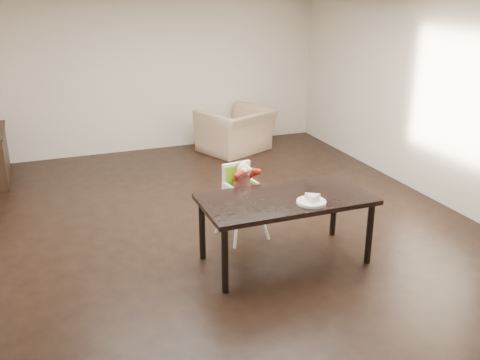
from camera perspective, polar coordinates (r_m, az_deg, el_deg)
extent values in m
plane|color=black|center=(6.85, -1.70, -4.43)|extent=(7.00, 7.00, 0.00)
cube|color=beige|center=(9.72, -8.82, 11.09)|extent=(6.00, 0.02, 2.70)
cube|color=beige|center=(3.48, 17.79, -6.50)|extent=(6.00, 0.02, 2.70)
cube|color=beige|center=(7.89, 19.41, 8.10)|extent=(0.02, 7.00, 2.70)
cube|color=black|center=(5.64, 4.95, -2.05)|extent=(1.80, 0.90, 0.05)
cylinder|color=black|center=(5.21, -1.62, -8.56)|extent=(0.07, 0.07, 0.70)
cylinder|color=black|center=(5.90, 13.65, -5.56)|extent=(0.07, 0.07, 0.70)
cylinder|color=black|center=(5.84, -4.07, -5.27)|extent=(0.07, 0.07, 0.70)
cylinder|color=black|center=(6.46, 9.99, -2.94)|extent=(0.07, 0.07, 0.70)
cylinder|color=white|center=(6.14, -0.39, -4.90)|extent=(0.04, 0.04, 0.50)
cylinder|color=white|center=(6.31, 2.44, -4.21)|extent=(0.04, 0.04, 0.50)
cylinder|color=white|center=(6.43, -1.96, -3.72)|extent=(0.04, 0.04, 0.50)
cylinder|color=white|center=(6.58, 0.79, -3.09)|extent=(0.04, 0.04, 0.50)
cube|color=white|center=(6.26, 0.22, -1.88)|extent=(0.40, 0.37, 0.04)
cube|color=#7ED31B|center=(6.25, 0.23, -1.61)|extent=(0.32, 0.31, 0.03)
cube|color=white|center=(6.30, -0.40, 0.26)|extent=(0.36, 0.10, 0.37)
cube|color=#7ED31B|center=(6.28, -0.28, 0.12)|extent=(0.30, 0.06, 0.34)
cube|color=black|center=(6.20, -0.44, -0.16)|extent=(0.05, 0.16, 0.02)
cube|color=black|center=(6.25, 0.48, 0.02)|extent=(0.05, 0.16, 0.02)
cylinder|color=#B31E14|center=(6.20, 0.23, -0.46)|extent=(0.23, 0.23, 0.24)
sphere|color=beige|center=(6.12, 0.31, 1.20)|extent=(0.18, 0.18, 0.16)
ellipsoid|color=brown|center=(6.13, 0.21, 1.42)|extent=(0.19, 0.18, 0.12)
sphere|color=beige|center=(6.03, 0.46, 0.97)|extent=(0.08, 0.08, 0.07)
sphere|color=beige|center=(6.06, 0.97, 1.06)|extent=(0.08, 0.08, 0.07)
cylinder|color=white|center=(5.50, 7.61, -2.37)|extent=(0.33, 0.33, 0.02)
torus|color=white|center=(5.49, 7.61, -2.24)|extent=(0.33, 0.33, 0.02)
imported|color=tan|center=(9.57, -0.42, 6.06)|extent=(1.38, 1.17, 1.02)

